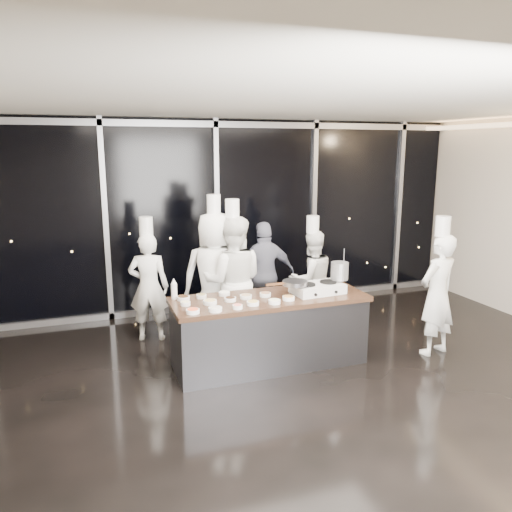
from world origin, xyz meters
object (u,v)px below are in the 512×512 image
at_px(stove, 318,288).
at_px(chef_left, 215,277).
at_px(demo_counter, 269,331).
at_px(chef_right, 311,279).
at_px(guest, 265,274).
at_px(chef_side, 437,293).
at_px(frying_pan, 294,283).
at_px(chef_center, 233,280).
at_px(stock_pot, 340,271).
at_px(chef_far_left, 149,285).

bearing_deg(stove, chef_left, 131.28).
bearing_deg(demo_counter, chef_right, 44.70).
bearing_deg(stove, guest, 93.30).
height_order(stove, chef_left, chef_left).
bearing_deg(chef_side, stove, -27.32).
distance_m(frying_pan, chef_center, 1.05).
bearing_deg(chef_center, stove, 152.11).
relative_size(chef_center, guest, 1.26).
bearing_deg(chef_left, stock_pot, 164.05).
relative_size(chef_center, chef_side, 1.10).
height_order(stock_pot, chef_center, chef_center).
bearing_deg(frying_pan, guest, 80.08).
relative_size(demo_counter, chef_far_left, 1.37).
bearing_deg(chef_left, frying_pan, 144.77).
relative_size(stove, chef_far_left, 0.37).
height_order(frying_pan, chef_left, chef_left).
height_order(guest, chef_side, chef_side).
distance_m(demo_counter, chef_left, 1.21).
bearing_deg(chef_center, chef_side, 170.60).
height_order(demo_counter, frying_pan, frying_pan).
bearing_deg(chef_center, chef_right, -151.70).
height_order(chef_far_left, guest, chef_far_left).
xyz_separation_m(chef_far_left, chef_side, (3.55, -1.79, 0.04)).
xyz_separation_m(chef_far_left, guest, (1.77, -0.00, 0.01)).
distance_m(stock_pot, chef_center, 1.48).
bearing_deg(guest, frying_pan, 85.72).
bearing_deg(chef_right, chef_left, 0.16).
bearing_deg(chef_right, demo_counter, 41.92).
bearing_deg(chef_left, chef_right, -157.39).
height_order(stock_pot, chef_side, chef_side).
bearing_deg(chef_left, chef_side, 171.68).
relative_size(chef_far_left, chef_center, 0.87).
relative_size(demo_counter, chef_center, 1.20).
bearing_deg(frying_pan, stove, -2.60).
xyz_separation_m(guest, chef_side, (1.78, -1.79, 0.02)).
bearing_deg(demo_counter, stove, -3.33).
xyz_separation_m(stock_pot, chef_far_left, (-2.29, 1.38, -0.35)).
bearing_deg(guest, stove, 98.93).
relative_size(demo_counter, chef_left, 1.17).
height_order(chef_far_left, chef_left, chef_left).
distance_m(chef_far_left, chef_side, 3.97).
relative_size(frying_pan, chef_left, 0.27).
bearing_deg(chef_far_left, chef_left, 173.45).
bearing_deg(chef_far_left, chef_right, -170.55).
height_order(chef_left, chef_right, chef_left).
bearing_deg(chef_center, chef_far_left, -9.32).
bearing_deg(guest, chef_side, 136.13).
bearing_deg(stove, chef_right, 63.41).
xyz_separation_m(demo_counter, stock_pot, (0.98, 0.00, 0.70)).
relative_size(stock_pot, chef_left, 0.11).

